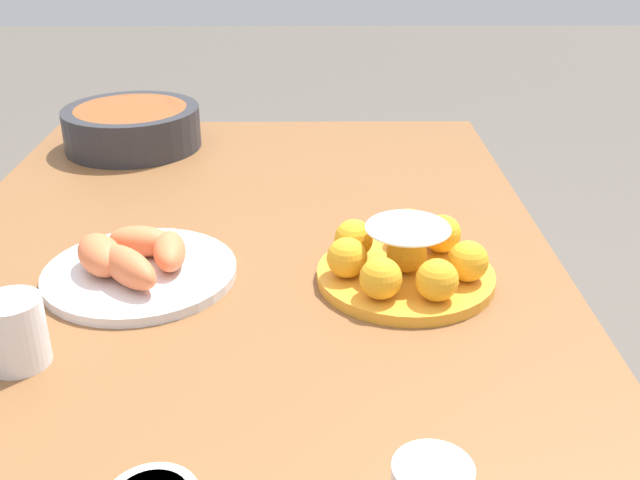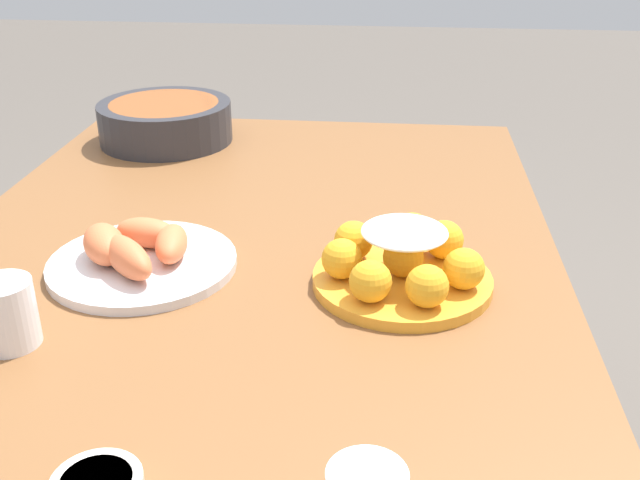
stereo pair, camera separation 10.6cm
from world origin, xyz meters
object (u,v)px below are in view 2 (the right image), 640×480
(seafood_platter, at_px, (139,255))
(cup_far, at_px, (6,314))
(dining_table, at_px, (249,298))
(cake_plate, at_px, (402,263))
(serving_bowl, at_px, (165,121))

(seafood_platter, height_order, cup_far, cup_far)
(dining_table, distance_m, cake_plate, 0.28)
(seafood_platter, bearing_deg, cake_plate, -91.82)
(dining_table, height_order, seafood_platter, seafood_platter)
(cake_plate, xyz_separation_m, cup_far, (-0.19, 0.46, 0.01))
(cake_plate, distance_m, seafood_platter, 0.37)
(cake_plate, bearing_deg, dining_table, 67.71)
(dining_table, bearing_deg, cake_plate, -112.29)
(dining_table, xyz_separation_m, cake_plate, (-0.10, -0.23, 0.12))
(cake_plate, distance_m, serving_bowl, 0.76)
(cup_far, bearing_deg, seafood_platter, -24.45)
(dining_table, distance_m, cup_far, 0.39)
(serving_bowl, distance_m, cup_far, 0.77)
(dining_table, distance_m, seafood_platter, 0.20)
(cake_plate, height_order, serving_bowl, cake_plate)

